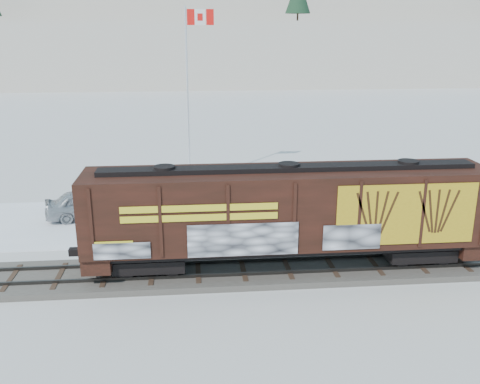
{
  "coord_description": "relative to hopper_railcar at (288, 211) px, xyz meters",
  "views": [
    {
      "loc": [
        -0.17,
        -21.71,
        10.49
      ],
      "look_at": [
        2.15,
        3.0,
        2.94
      ],
      "focal_mm": 40.0,
      "sensor_mm": 36.0,
      "label": 1
    }
  ],
  "objects": [
    {
      "name": "ground",
      "position": [
        -3.96,
        0.01,
        -2.95
      ],
      "size": [
        500.0,
        500.0,
        0.0
      ],
      "primitive_type": "plane",
      "color": "white",
      "rests_on": "ground"
    },
    {
      "name": "parking_strip",
      "position": [
        -3.96,
        7.51,
        -2.94
      ],
      "size": [
        40.0,
        8.0,
        0.03
      ],
      "primitive_type": "cube",
      "color": "white",
      "rests_on": "ground"
    },
    {
      "name": "car_silver",
      "position": [
        -10.09,
        8.35,
        -2.09
      ],
      "size": [
        5.22,
        3.13,
        1.66
      ],
      "primitive_type": "imported",
      "rotation": [
        0.0,
        0.0,
        1.82
      ],
      "color": "#ACAFB3",
      "rests_on": "parking_strip"
    },
    {
      "name": "hillside",
      "position": [
        -4.01,
        139.8,
        11.42
      ],
      "size": [
        360.0,
        110.0,
        93.0
      ],
      "color": "white",
      "rests_on": "ground"
    },
    {
      "name": "flagpole",
      "position": [
        -4.14,
        14.92,
        1.51
      ],
      "size": [
        2.3,
        0.9,
        11.97
      ],
      "color": "silver",
      "rests_on": "ground"
    },
    {
      "name": "car_white",
      "position": [
        -5.23,
        7.77,
        -2.26
      ],
      "size": [
        4.25,
        2.43,
        1.33
      ],
      "primitive_type": "imported",
      "rotation": [
        0.0,
        0.0,
        1.84
      ],
      "color": "silver",
      "rests_on": "parking_strip"
    },
    {
      "name": "rail_track",
      "position": [
        -3.96,
        0.01,
        -2.8
      ],
      "size": [
        50.0,
        3.4,
        0.43
      ],
      "color": "#59544C",
      "rests_on": "ground"
    },
    {
      "name": "hopper_railcar",
      "position": [
        0.0,
        0.0,
        0.0
      ],
      "size": [
        17.48,
        3.06,
        4.53
      ],
      "color": "black",
      "rests_on": "rail_track"
    },
    {
      "name": "car_dark",
      "position": [
        7.51,
        7.39,
        -2.19
      ],
      "size": [
        5.1,
        2.18,
        1.47
      ],
      "primitive_type": "imported",
      "rotation": [
        0.0,
        0.0,
        1.6
      ],
      "color": "#202228",
      "rests_on": "parking_strip"
    }
  ]
}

